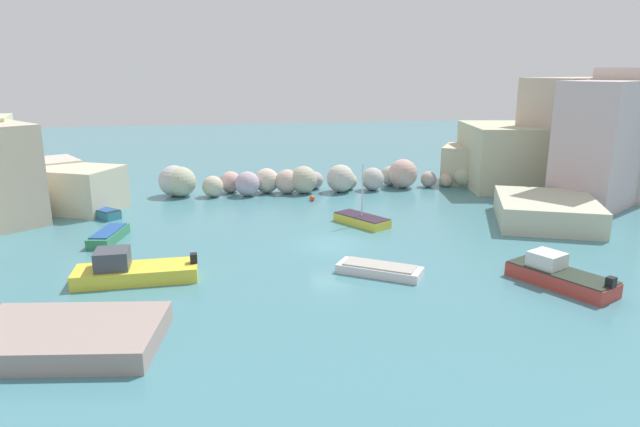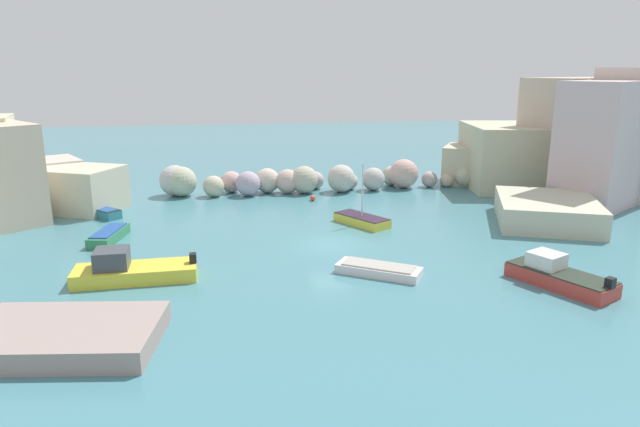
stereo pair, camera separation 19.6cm
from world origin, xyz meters
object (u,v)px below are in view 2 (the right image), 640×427
moored_boat_1 (131,270)px  moored_boat_5 (379,270)px  channel_buoy (313,198)px  moored_boat_0 (362,220)px  moored_boat_3 (101,212)px  stone_dock (65,336)px  moored_boat_2 (558,275)px  moored_boat_4 (109,235)px

moored_boat_1 → moored_boat_5: (12.89, -1.36, -0.30)m
channel_buoy → moored_boat_1: bearing=-126.8°
moored_boat_0 → moored_boat_3: (-18.53, 5.31, 0.02)m
moored_boat_1 → channel_buoy: bearing=-128.5°
channel_buoy → moored_boat_5: 17.59m
stone_dock → moored_boat_0: size_ratio=1.65×
stone_dock → moored_boat_0: moored_boat_0 is taller
moored_boat_5 → moored_boat_3: bearing=171.8°
stone_dock → moored_boat_3: (-2.63, 20.74, -0.09)m
moored_boat_5 → moored_boat_0: bearing=114.7°
moored_boat_5 → stone_dock: bearing=-125.2°
stone_dock → moored_boat_5: (14.39, 5.63, -0.18)m
channel_buoy → moored_boat_2: bearing=-65.9°
stone_dock → moored_boat_2: moored_boat_2 is taller
channel_buoy → moored_boat_5: size_ratio=0.10×
moored_boat_2 → moored_boat_5: (-8.50, 3.09, -0.27)m
moored_boat_1 → moored_boat_4: bearing=-73.3°
moored_boat_3 → moored_boat_2: bearing=9.3°
stone_dock → moored_boat_2: bearing=6.3°
moored_boat_1 → moored_boat_2: (21.38, -4.45, -0.02)m
moored_boat_4 → moored_boat_5: (15.36, -8.83, -0.08)m
moored_boat_2 → moored_boat_3: (-25.52, 18.20, -0.18)m
moored_boat_2 → moored_boat_3: size_ratio=1.74×
moored_boat_1 → moored_boat_0: bearing=-151.3°
moored_boat_2 → stone_dock: bearing=70.6°
moored_boat_0 → moored_boat_3: size_ratio=1.37×
moored_boat_1 → moored_boat_4: size_ratio=1.48×
stone_dock → moored_boat_4: (-0.97, 14.46, -0.11)m
moored_boat_2 → moored_boat_5: 9.04m
channel_buoy → moored_boat_3: (-16.26, -2.47, 0.13)m
moored_boat_3 → moored_boat_5: (17.02, -15.11, -0.09)m
stone_dock → moored_boat_2: 23.03m
moored_boat_4 → moored_boat_1: bearing=-150.7°
stone_dock → moored_boat_1: moored_boat_1 is taller
moored_boat_1 → moored_boat_3: moored_boat_1 is taller
moored_boat_0 → moored_boat_1: bearing=88.9°
stone_dock → moored_boat_5: stone_dock is taller
moored_boat_2 → moored_boat_4: moored_boat_2 is taller
moored_boat_2 → moored_boat_1: bearing=52.5°
stone_dock → moored_boat_3: stone_dock is taller
moored_boat_0 → moored_boat_5: moored_boat_0 is taller
moored_boat_1 → moored_boat_2: 21.84m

